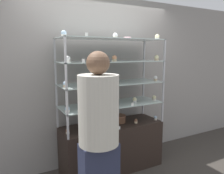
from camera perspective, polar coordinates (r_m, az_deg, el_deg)
ground_plane at (r=3.54m, az=0.00°, el=-20.51°), size 20.00×20.00×0.00m
back_wall at (r=3.47m, az=-3.16°, el=1.62°), size 8.00×0.05×2.60m
display_base at (r=3.38m, az=0.00°, el=-15.34°), size 1.50×0.52×0.70m
display_riser_lower at (r=3.17m, az=0.00°, el=-4.71°), size 1.50×0.52×0.31m
display_riser_middle at (r=3.11m, az=0.00°, el=0.82°), size 1.50×0.52×0.31m
display_riser_upper at (r=3.08m, az=0.00°, el=6.51°), size 1.50×0.52×0.31m
display_riser_top at (r=3.09m, az=0.00°, el=12.25°), size 1.50×0.52×0.31m
layer_cake_centerpiece at (r=3.33m, az=1.75°, el=-8.25°), size 0.22×0.22×0.11m
sheet_cake_frosted at (r=3.11m, az=-4.28°, el=-4.09°), size 0.26×0.18×0.07m
cupcake_0 at (r=2.95m, az=-11.52°, el=-11.28°), size 0.05×0.05×0.07m
cupcake_1 at (r=3.06m, az=-5.19°, el=-10.34°), size 0.05×0.05×0.07m
cupcake_2 at (r=3.32m, az=6.26°, el=-8.80°), size 0.05×0.05×0.07m
cupcake_3 at (r=3.51m, az=11.28°, el=-7.93°), size 0.05×0.05×0.07m
price_tag_0 at (r=3.04m, az=1.87°, el=-10.64°), size 0.04×0.00×0.04m
cupcake_4 at (r=2.79m, az=-11.58°, el=-5.75°), size 0.06×0.06×0.07m
cupcake_5 at (r=3.06m, az=1.06°, el=-4.23°), size 0.06×0.06×0.07m
cupcake_6 at (r=3.28m, az=5.93°, el=-3.37°), size 0.06×0.06×0.07m
cupcake_7 at (r=3.47m, az=10.96°, el=-2.80°), size 0.06×0.06×0.07m
price_tag_1 at (r=3.06m, az=5.35°, el=-4.51°), size 0.04×0.00×0.04m
cupcake_8 at (r=2.78m, az=-12.15°, el=0.70°), size 0.06×0.06×0.07m
cupcake_9 at (r=3.05m, az=0.36°, el=1.64°), size 0.06×0.06×0.07m
cupcake_10 at (r=3.41m, az=11.31°, el=2.25°), size 0.06×0.06×0.07m
price_tag_2 at (r=2.68m, az=-7.13°, el=0.25°), size 0.04×0.00×0.04m
cupcake_11 at (r=2.70m, az=-11.49°, el=7.12°), size 0.07×0.07×0.08m
cupcake_12 at (r=3.02m, az=0.67°, el=7.49°), size 0.07×0.07×0.08m
cupcake_13 at (r=3.37m, az=11.58°, el=7.47°), size 0.07×0.07×0.08m
price_tag_3 at (r=2.65m, az=-7.47°, el=6.84°), size 0.04×0.00×0.04m
cupcake_14 at (r=2.75m, az=-12.49°, el=13.47°), size 0.07×0.07×0.07m
cupcake_15 at (r=3.04m, az=0.85°, el=13.25°), size 0.07×0.07×0.07m
cupcake_16 at (r=3.35m, az=11.73°, el=12.67°), size 0.07×0.07×0.07m
price_tag_4 at (r=2.67m, az=-6.65°, el=13.50°), size 0.04×0.00×0.04m
donut_glazed at (r=3.26m, az=4.01°, el=12.63°), size 0.12×0.12×0.03m
customer_figure at (r=2.28m, az=-3.48°, el=-11.70°), size 0.41×0.41×1.76m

